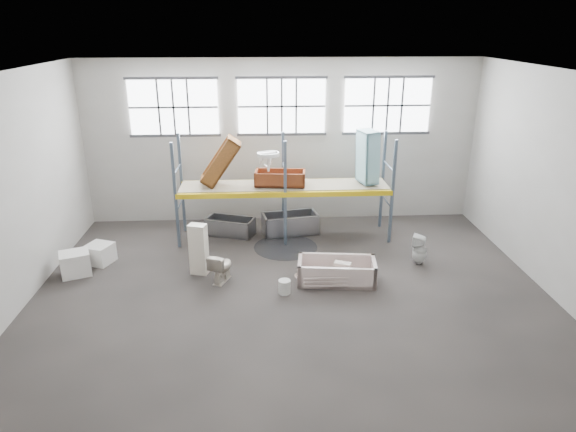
{
  "coord_description": "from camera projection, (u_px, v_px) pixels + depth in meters",
  "views": [
    {
      "loc": [
        -0.65,
        -10.32,
        5.93
      ],
      "look_at": [
        0.0,
        1.5,
        1.4
      ],
      "focal_mm": 31.54,
      "sensor_mm": 36.0,
      "label": 1
    }
  ],
  "objects": [
    {
      "name": "steel_tub_left",
      "position": [
        230.0,
        226.0,
        15.08
      ],
      "size": [
        1.54,
        1.08,
        0.51
      ],
      "primitive_type": null,
      "rotation": [
        0.0,
        0.0,
        -0.33
      ],
      "color": "#9A9CA1",
      "rests_on": "floor"
    },
    {
      "name": "rack_upright_ma",
      "position": [
        285.0,
        195.0,
        13.94
      ],
      "size": [
        0.08,
        0.08,
        3.0
      ],
      "primitive_type": "cube",
      "color": "slate",
      "rests_on": "floor"
    },
    {
      "name": "sink_on_shelf",
      "position": [
        268.0,
        170.0,
        14.07
      ],
      "size": [
        0.76,
        0.68,
        0.55
      ],
      "primitive_type": "imported",
      "rotation": [
        0.0,
        0.0,
        0.4
      ],
      "color": "white",
      "rests_on": "rust_tub_flat"
    },
    {
      "name": "wet_patch",
      "position": [
        286.0,
        247.0,
        14.29
      ],
      "size": [
        1.8,
        1.8,
        0.0
      ],
      "primitive_type": "cylinder",
      "color": "black",
      "rests_on": "floor"
    },
    {
      "name": "window_mid",
      "position": [
        282.0,
        106.0,
        15.1
      ],
      "size": [
        2.6,
        0.04,
        1.6
      ],
      "primitive_type": "cube",
      "color": "white",
      "rests_on": "wall_back"
    },
    {
      "name": "rack_upright_la",
      "position": [
        176.0,
        196.0,
        13.79
      ],
      "size": [
        0.08,
        0.08,
        3.0
      ],
      "primitive_type": "cube",
      "color": "slate",
      "rests_on": "floor"
    },
    {
      "name": "sink_in_tub",
      "position": [
        302.0,
        278.0,
        12.24
      ],
      "size": [
        0.51,
        0.51,
        0.13
      ],
      "primitive_type": "imported",
      "rotation": [
        0.0,
        0.0,
        -0.42
      ],
      "color": "beige",
      "rests_on": "bathtub_beige"
    },
    {
      "name": "cistern_tall",
      "position": [
        199.0,
        249.0,
        12.58
      ],
      "size": [
        0.49,
        0.39,
        1.32
      ],
      "primitive_type": "cube",
      "rotation": [
        0.0,
        0.0,
        -0.3
      ],
      "color": "silver",
      "rests_on": "floor"
    },
    {
      "name": "toilet_beige",
      "position": [
        221.0,
        267.0,
        12.3
      ],
      "size": [
        0.67,
        0.84,
        0.75
      ],
      "primitive_type": "imported",
      "rotation": [
        0.0,
        0.0,
        2.74
      ],
      "color": "beige",
      "rests_on": "floor"
    },
    {
      "name": "rack_upright_rb",
      "position": [
        383.0,
        180.0,
        15.22
      ],
      "size": [
        0.08,
        0.08,
        3.0
      ],
      "primitive_type": "cube",
      "color": "slate",
      "rests_on": "floor"
    },
    {
      "name": "rust_tub_flat",
      "position": [
        280.0,
        178.0,
        14.33
      ],
      "size": [
        1.48,
        0.81,
        0.4
      ],
      "primitive_type": null,
      "rotation": [
        0.0,
        0.0,
        -0.11
      ],
      "color": "brown",
      "rests_on": "shelf_deck"
    },
    {
      "name": "wall_front",
      "position": [
        318.0,
        323.0,
        6.17
      ],
      "size": [
        12.0,
        0.1,
        5.0
      ],
      "primitive_type": "cube",
      "color": "#AAA59D",
      "rests_on": "ground"
    },
    {
      "name": "rack_beam_front",
      "position": [
        285.0,
        195.0,
        13.94
      ],
      "size": [
        6.0,
        0.1,
        0.14
      ],
      "primitive_type": "cube",
      "color": "yellow",
      "rests_on": "floor"
    },
    {
      "name": "toilet_white",
      "position": [
        420.0,
        249.0,
        13.17
      ],
      "size": [
        0.49,
        0.49,
        0.81
      ],
      "primitive_type": "imported",
      "rotation": [
        0.0,
        0.0,
        -2.0
      ],
      "color": "white",
      "rests_on": "floor"
    },
    {
      "name": "rack_upright_mb",
      "position": [
        283.0,
        182.0,
        15.06
      ],
      "size": [
        0.08,
        0.08,
        3.0
      ],
      "primitive_type": "cube",
      "color": "slate",
      "rests_on": "floor"
    },
    {
      "name": "cistern_spare",
      "position": [
        342.0,
        270.0,
        12.37
      ],
      "size": [
        0.45,
        0.33,
        0.39
      ],
      "primitive_type": "cube",
      "rotation": [
        0.0,
        0.0,
        -0.39
      ],
      "color": "beige",
      "rests_on": "bathtub_beige"
    },
    {
      "name": "rack_upright_ra",
      "position": [
        392.0,
        193.0,
        14.1
      ],
      "size": [
        0.08,
        0.08,
        3.0
      ],
      "primitive_type": "cube",
      "color": "slate",
      "rests_on": "floor"
    },
    {
      "name": "wall_left",
      "position": [
        4.0,
        198.0,
        10.57
      ],
      "size": [
        0.1,
        10.0,
        5.0
      ],
      "primitive_type": "cube",
      "color": "#B0AAA2",
      "rests_on": "ground"
    },
    {
      "name": "carton_far",
      "position": [
        100.0,
        254.0,
        13.29
      ],
      "size": [
        0.8,
        0.8,
        0.51
      ],
      "primitive_type": "cube",
      "rotation": [
        0.0,
        0.0,
        -0.38
      ],
      "color": "silver",
      "rests_on": "floor"
    },
    {
      "name": "ceiling",
      "position": [
        292.0,
        71.0,
        9.97
      ],
      "size": [
        12.0,
        10.0,
        0.1
      ],
      "primitive_type": "cube",
      "color": "silver",
      "rests_on": "ground"
    },
    {
      "name": "bathtub_beige",
      "position": [
        337.0,
        271.0,
        12.32
      ],
      "size": [
        1.97,
        1.1,
        0.55
      ],
      "primitive_type": null,
      "rotation": [
        0.0,
        0.0,
        -0.12
      ],
      "color": "beige",
      "rests_on": "floor"
    },
    {
      "name": "bucket",
      "position": [
        285.0,
        287.0,
        11.8
      ],
      "size": [
        0.33,
        0.33,
        0.33
      ],
      "primitive_type": "cylinder",
      "rotation": [
        0.0,
        0.0,
        -0.18
      ],
      "color": "silver",
      "rests_on": "floor"
    },
    {
      "name": "rack_beam_back",
      "position": [
        283.0,
        182.0,
        15.06
      ],
      "size": [
        6.0,
        0.1,
        0.14
      ],
      "primitive_type": "cube",
      "color": "yellow",
      "rests_on": "floor"
    },
    {
      "name": "window_left",
      "position": [
        174.0,
        107.0,
        14.93
      ],
      "size": [
        2.6,
        0.04,
        1.6
      ],
      "primitive_type": "cube",
      "color": "white",
      "rests_on": "wall_back"
    },
    {
      "name": "rust_tub_tilted",
      "position": [
        221.0,
        162.0,
        14.17
      ],
      "size": [
        1.21,
        0.74,
        1.44
      ],
      "primitive_type": null,
      "rotation": [
        0.0,
        -0.96,
        0.04
      ],
      "color": "#92501F",
      "rests_on": "shelf_deck"
    },
    {
      "name": "floor",
      "position": [
        292.0,
        297.0,
        11.79
      ],
      "size": [
        12.0,
        10.0,
        0.1
      ],
      "primitive_type": "cube",
      "color": "#4A433F",
      "rests_on": "ground"
    },
    {
      "name": "wall_back",
      "position": [
        282.0,
        142.0,
        15.59
      ],
      "size": [
        12.0,
        0.1,
        5.0
      ],
      "primitive_type": "cube",
      "color": "#A49F97",
      "rests_on": "ground"
    },
    {
      "name": "window_right",
      "position": [
        387.0,
        105.0,
        15.26
      ],
      "size": [
        2.6,
        0.04,
        1.6
      ],
      "primitive_type": "cube",
      "color": "white",
      "rests_on": "wall_back"
    },
    {
      "name": "rack_upright_lb",
      "position": [
        182.0,
        183.0,
        14.91
      ],
      "size": [
        0.08,
        0.08,
        3.0
      ],
      "primitive_type": "cube",
      "color": "slate",
      "rests_on": "floor"
    },
    {
      "name": "carton_near",
      "position": [
        75.0,
        263.0,
        12.65
      ],
      "size": [
        0.87,
        0.81,
        0.6
      ],
      "primitive_type": "cube",
      "rotation": [
        0.0,
        0.0,
        0.38
      ],
      "color": "white",
      "rests_on": "floor"
    },
    {
      "name": "shelf_deck",
      "position": [
        284.0,
        185.0,
        14.47
      ],
      "size": [
        5.9,
        1.1,
        0.03
      ],
      "primitive_type": "cube",
      "color": "gray",
      "rests_on": "floor"
    },
    {
      "name": "steel_tub_right",
      "position": [
        290.0,
        223.0,
        15.19
      ],
      "size": [
        1.74,
        1.04,
        0.6
      ],
      "primitive_type": null,
      "rotation": [
        0.0,
        0.0,
        0.18
      ],
      "color": "#B0B2B9",
      "rests_on": "floor"
    },
    {
      "name": "blue_tub_upright",
      "position": [
        368.0,
        157.0,
        14.27
      ],
      "size": [
        0.63,
        0.79,
        1.5
      ],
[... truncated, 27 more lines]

